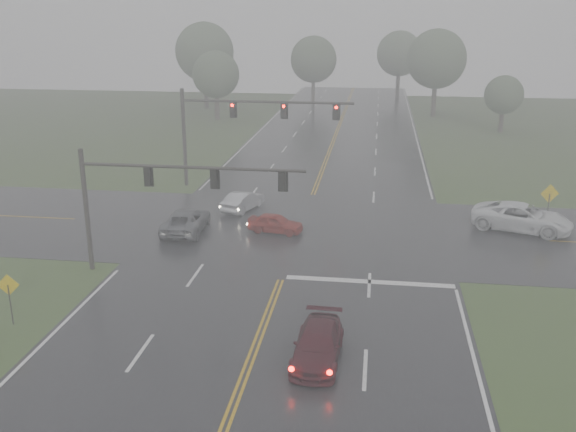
# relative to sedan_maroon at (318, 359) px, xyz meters

# --- Properties ---
(main_road) EXTENTS (18.00, 160.00, 0.02)m
(main_road) POSITION_rel_sedan_maroon_xyz_m (-2.62, 13.48, 0.00)
(main_road) COLOR black
(main_road) RESTS_ON ground
(cross_street) EXTENTS (120.00, 14.00, 0.02)m
(cross_street) POSITION_rel_sedan_maroon_xyz_m (-2.62, 15.48, 0.00)
(cross_street) COLOR black
(cross_street) RESTS_ON ground
(stop_bar) EXTENTS (8.50, 0.50, 0.01)m
(stop_bar) POSITION_rel_sedan_maroon_xyz_m (1.88, 7.88, 0.00)
(stop_bar) COLOR silver
(stop_bar) RESTS_ON ground
(sedan_maroon) EXTENTS (1.95, 4.49, 1.29)m
(sedan_maroon) POSITION_rel_sedan_maroon_xyz_m (0.00, 0.00, 0.00)
(sedan_maroon) COLOR #3A0A11
(sedan_maroon) RESTS_ON ground
(sedan_red) EXTENTS (3.62, 1.94, 1.17)m
(sedan_red) POSITION_rel_sedan_maroon_xyz_m (-4.05, 14.78, 0.00)
(sedan_red) COLOR maroon
(sedan_red) RESTS_ON ground
(sedan_silver) EXTENTS (2.51, 4.15, 1.29)m
(sedan_silver) POSITION_rel_sedan_maroon_xyz_m (-6.99, 19.05, 0.00)
(sedan_silver) COLOR #B2B4BA
(sedan_silver) RESTS_ON ground
(car_grey) EXTENTS (2.48, 5.05, 1.38)m
(car_grey) POSITION_rel_sedan_maroon_xyz_m (-9.58, 14.15, 0.00)
(car_grey) COLOR #515358
(car_grey) RESTS_ON ground
(pickup_white) EXTENTS (6.59, 4.60, 1.67)m
(pickup_white) POSITION_rel_sedan_maroon_xyz_m (11.11, 17.31, 0.00)
(pickup_white) COLOR white
(pickup_white) RESTS_ON ground
(signal_gantry_near) EXTENTS (11.57, 0.28, 6.51)m
(signal_gantry_near) POSITION_rel_sedan_maroon_xyz_m (-9.27, 7.61, 4.57)
(signal_gantry_near) COLOR black
(signal_gantry_near) RESTS_ON ground
(signal_gantry_far) EXTENTS (13.15, 0.38, 7.53)m
(signal_gantry_far) POSITION_rel_sedan_maroon_xyz_m (-8.78, 25.03, 5.28)
(signal_gantry_far) COLOR black
(signal_gantry_far) RESTS_ON ground
(sign_diamond_west) EXTENTS (0.98, 0.18, 2.37)m
(sign_diamond_west) POSITION_rel_sedan_maroon_xyz_m (-13.54, 1.10, 1.60)
(sign_diamond_west) COLOR black
(sign_diamond_west) RESTS_ON ground
(sign_diamond_east) EXTENTS (1.18, 0.32, 2.88)m
(sign_diamond_east) POSITION_rel_sedan_maroon_xyz_m (12.74, 17.92, 1.94)
(sign_diamond_east) COLOR black
(sign_diamond_east) RESTS_ON ground
(tree_nw_a) EXTENTS (5.78, 5.78, 8.49)m
(tree_nw_a) POSITION_rel_sedan_maroon_xyz_m (-18.09, 56.16, 5.58)
(tree_nw_a) COLOR #332B21
(tree_nw_a) RESTS_ON ground
(tree_ne_a) EXTENTS (7.49, 7.49, 11.00)m
(tree_ne_a) POSITION_rel_sedan_maroon_xyz_m (8.98, 62.81, 7.24)
(tree_ne_a) COLOR #332B21
(tree_ne_a) RESTS_ON ground
(tree_n_mid) EXTENTS (6.63, 6.63, 9.74)m
(tree_n_mid) POSITION_rel_sedan_maroon_xyz_m (-7.59, 71.58, 6.41)
(tree_n_mid) COLOR #332B21
(tree_n_mid) RESTS_ON ground
(tree_e_near) EXTENTS (4.30, 4.30, 6.31)m
(tree_e_near) POSITION_rel_sedan_maroon_xyz_m (15.72, 52.34, 4.14)
(tree_e_near) COLOR #332B21
(tree_e_near) RESTS_ON ground
(tree_nw_b) EXTENTS (7.98, 7.98, 11.72)m
(tree_nw_b) POSITION_rel_sedan_maroon_xyz_m (-21.95, 65.45, 7.71)
(tree_nw_b) COLOR #332B21
(tree_nw_b) RESTS_ON ground
(tree_n_far) EXTENTS (6.96, 6.96, 10.22)m
(tree_n_far) POSITION_rel_sedan_maroon_xyz_m (4.78, 81.28, 6.72)
(tree_n_far) COLOR #332B21
(tree_n_far) RESTS_ON ground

